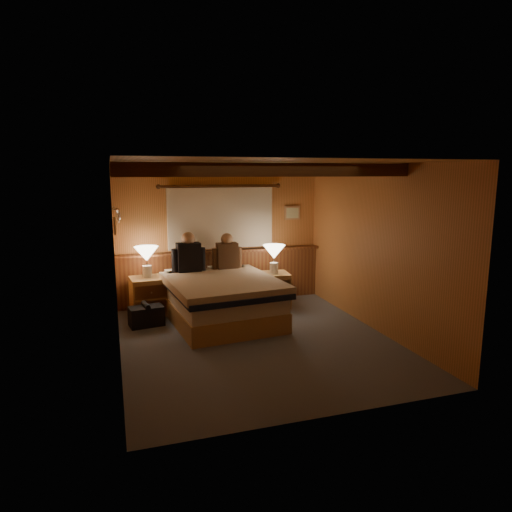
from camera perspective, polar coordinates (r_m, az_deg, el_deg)
name	(u,v)px	position (r m, az deg, el deg)	size (l,w,h in m)	color
floor	(257,340)	(6.38, 0.07, -10.51)	(4.20, 4.20, 0.00)	#515761
ceiling	(257,163)	(5.97, 0.07, 11.56)	(4.20, 4.20, 0.00)	tan
wall_back	(220,235)	(8.06, -4.49, 2.67)	(3.60, 3.60, 0.00)	#CC8149
wall_left	(115,263)	(5.78, -17.18, -0.82)	(4.20, 4.20, 0.00)	#CC8149
wall_right	(375,248)	(6.82, 14.63, 0.96)	(4.20, 4.20, 0.00)	#CC8149
wall_front	(328,294)	(4.16, 8.96, -4.76)	(3.60, 3.60, 0.00)	#CC8149
wainscot	(222,275)	(8.13, -4.31, -2.38)	(3.60, 0.23, 0.94)	brown
curtain_window	(221,217)	(7.96, -4.40, 4.90)	(2.18, 0.09, 1.11)	#4C2E13
ceiling_beams	(253,170)	(6.11, -0.36, 10.69)	(3.60, 1.65, 0.16)	#4C2E13
coat_rail	(118,213)	(7.28, -16.90, 5.14)	(0.05, 0.55, 0.24)	white
framed_print	(292,213)	(8.41, 4.54, 5.39)	(0.30, 0.04, 0.25)	tan
bed	(221,299)	(7.10, -4.41, -5.33)	(1.74, 2.15, 0.69)	#B67F4D
nightstand_left	(149,296)	(7.62, -13.27, -4.88)	(0.60, 0.55, 0.61)	#B67F4D
nightstand_right	(273,290)	(7.85, 2.11, -4.25)	(0.58, 0.53, 0.59)	#B67F4D
lamp_left	(146,256)	(7.52, -13.53, 0.03)	(0.38, 0.38, 0.50)	silver
lamp_right	(274,254)	(7.68, 2.27, 0.31)	(0.38, 0.38, 0.49)	silver
person_left	(189,255)	(7.49, -8.43, 0.09)	(0.56, 0.24, 0.67)	black
person_right	(227,254)	(7.68, -3.64, 0.27)	(0.51, 0.21, 0.62)	#472E1C
duffel_bag	(146,316)	(7.12, -13.55, -7.26)	(0.54, 0.37, 0.36)	black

